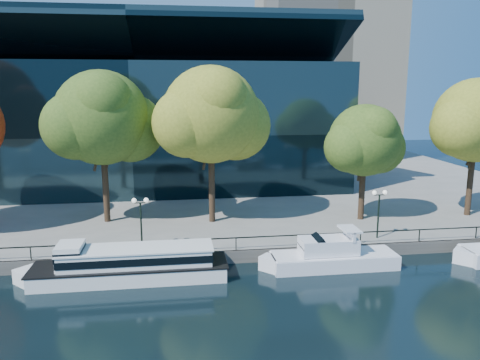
{
  "coord_description": "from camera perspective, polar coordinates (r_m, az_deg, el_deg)",
  "views": [
    {
      "loc": [
        0.59,
        -30.64,
        13.34
      ],
      "look_at": [
        5.97,
        8.0,
        5.5
      ],
      "focal_mm": 35.0,
      "sensor_mm": 36.0,
      "label": 1
    }
  ],
  "objects": [
    {
      "name": "ground",
      "position": [
        33.42,
        -8.47,
        -12.29
      ],
      "size": [
        160.0,
        160.0,
        0.0
      ],
      "primitive_type": "plane",
      "color": "black",
      "rests_on": "ground"
    },
    {
      "name": "promenade",
      "position": [
        68.24,
        -8.28,
        0.4
      ],
      "size": [
        90.0,
        67.08,
        1.0
      ],
      "color": "slate",
      "rests_on": "ground"
    },
    {
      "name": "railing",
      "position": [
        35.76,
        -8.53,
        -7.36
      ],
      "size": [
        88.2,
        0.08,
        0.99
      ],
      "color": "black",
      "rests_on": "promenade"
    },
    {
      "name": "convention_building",
      "position": [
        62.78,
        -12.18,
        6.7
      ],
      "size": [
        50.0,
        24.57,
        21.43
      ],
      "color": "black",
      "rests_on": "ground"
    },
    {
      "name": "tour_boat",
      "position": [
        34.09,
        -13.81,
        -9.86
      ],
      "size": [
        14.74,
        3.29,
        2.8
      ],
      "color": "white",
      "rests_on": "ground"
    },
    {
      "name": "cruiser_near",
      "position": [
        35.88,
        10.75,
        -9.07
      ],
      "size": [
        10.39,
        2.68,
        3.01
      ],
      "color": "white",
      "rests_on": "ground"
    },
    {
      "name": "tree_2",
      "position": [
        43.7,
        -16.28,
        7.05
      ],
      "size": [
        10.57,
        8.67,
        13.81
      ],
      "color": "black",
      "rests_on": "promenade"
    },
    {
      "name": "tree_3",
      "position": [
        42.0,
        -3.31,
        7.7
      ],
      "size": [
        10.84,
        8.89,
        14.19
      ],
      "color": "black",
      "rests_on": "promenade"
    },
    {
      "name": "tree_4",
      "position": [
        44.49,
        15.12,
        4.5
      ],
      "size": [
        8.27,
        6.78,
        10.78
      ],
      "color": "black",
      "rests_on": "promenade"
    },
    {
      "name": "tree_5",
      "position": [
        49.58,
        27.02,
        6.3
      ],
      "size": [
        9.88,
        8.1,
        13.14
      ],
      "color": "black",
      "rests_on": "promenade"
    },
    {
      "name": "lamp_1",
      "position": [
        36.47,
        -12.03,
        -3.76
      ],
      "size": [
        1.26,
        0.36,
        4.03
      ],
      "color": "black",
      "rests_on": "promenade"
    },
    {
      "name": "lamp_2",
      "position": [
        39.88,
        16.59,
        -2.69
      ],
      "size": [
        1.26,
        0.36,
        4.03
      ],
      "color": "black",
      "rests_on": "promenade"
    }
  ]
}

